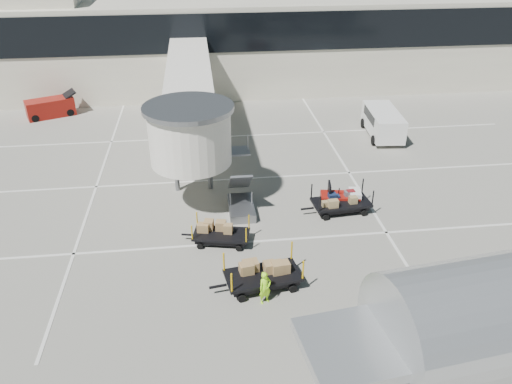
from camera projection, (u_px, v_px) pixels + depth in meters
ground at (280, 264)px, 23.91m from camera, size 140.00×140.00×0.00m
lane_markings at (246, 176)px, 31.93m from camera, size 40.00×30.00×0.02m
terminal at (227, 40)px, 47.85m from camera, size 64.00×12.11×15.20m
jet_bridge at (190, 99)px, 32.05m from camera, size 5.70×20.40×6.03m
baggage_tug at (341, 198)px, 28.39m from camera, size 2.36×1.72×1.46m
suitcase_cart at (341, 203)px, 27.88m from camera, size 3.99×1.88×1.54m
box_cart_near at (265, 274)px, 22.26m from camera, size 4.19×2.16×1.61m
box_cart_far at (221, 235)px, 25.17m from camera, size 3.54×1.96×1.36m
ground_worker at (265, 288)px, 21.19m from camera, size 0.67×0.58×1.57m
minivan at (383, 120)px, 37.35m from camera, size 2.63×5.31×1.95m
belt_loader at (51, 108)px, 41.10m from camera, size 4.26×2.94×1.93m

